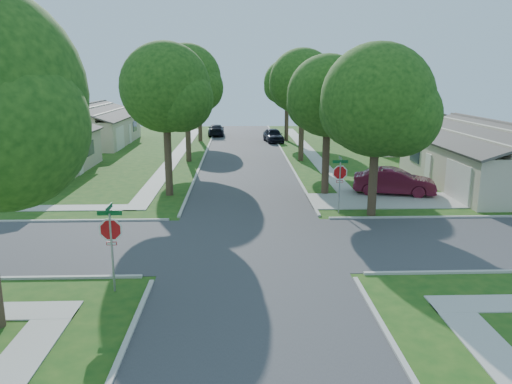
{
  "coord_description": "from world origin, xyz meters",
  "views": [
    {
      "loc": [
        -0.5,
        -20.36,
        7.08
      ],
      "look_at": [
        0.3,
        2.82,
        1.6
      ],
      "focal_mm": 35.0,
      "sensor_mm": 36.0,
      "label": 1
    }
  ],
  "objects_px": {
    "tree_w_near": "(166,92)",
    "car_driveway": "(394,182)",
    "stop_sign_sw": "(111,233)",
    "car_curb_west": "(216,130)",
    "tree_w_mid": "(187,82)",
    "tree_e_mid": "(303,85)",
    "car_curb_east": "(273,135)",
    "tree_e_far": "(288,85)",
    "house_nw_far": "(90,130)",
    "tree_ne_corner": "(378,106)",
    "stop_sign_ne": "(340,175)",
    "tree_w_far": "(200,90)",
    "tree_e_near": "(329,100)",
    "house_ne_near": "(493,162)",
    "house_ne_far": "(404,132)",
    "house_nw_near": "(20,155)"
  },
  "relations": [
    {
      "from": "stop_sign_sw",
      "to": "house_ne_near",
      "type": "height_order",
      "value": "house_ne_near"
    },
    {
      "from": "car_curb_west",
      "to": "tree_ne_corner",
      "type": "bearing_deg",
      "value": 103.58
    },
    {
      "from": "tree_e_near",
      "to": "car_curb_west",
      "type": "xyz_separation_m",
      "value": [
        -7.95,
        29.95,
        -4.98
      ]
    },
    {
      "from": "tree_e_far",
      "to": "car_curb_east",
      "type": "height_order",
      "value": "tree_e_far"
    },
    {
      "from": "tree_e_mid",
      "to": "car_curb_west",
      "type": "xyz_separation_m",
      "value": [
        -7.96,
        17.95,
        -5.59
      ]
    },
    {
      "from": "tree_w_far",
      "to": "tree_e_near",
      "type": "bearing_deg",
      "value": -69.39
    },
    {
      "from": "stop_sign_sw",
      "to": "house_nw_far",
      "type": "height_order",
      "value": "house_nw_far"
    },
    {
      "from": "tree_w_mid",
      "to": "car_curb_west",
      "type": "distance_m",
      "value": 18.93
    },
    {
      "from": "car_curb_east",
      "to": "house_nw_far",
      "type": "bearing_deg",
      "value": 175.25
    },
    {
      "from": "tree_ne_corner",
      "to": "car_driveway",
      "type": "xyz_separation_m",
      "value": [
        2.48,
        4.49,
        -4.8
      ]
    },
    {
      "from": "tree_e_near",
      "to": "tree_w_mid",
      "type": "distance_m",
      "value": 15.26
    },
    {
      "from": "house_ne_near",
      "to": "tree_w_mid",
      "type": "bearing_deg",
      "value": 154.12
    },
    {
      "from": "tree_e_far",
      "to": "house_ne_near",
      "type": "height_order",
      "value": "tree_e_far"
    },
    {
      "from": "tree_e_near",
      "to": "car_driveway",
      "type": "relative_size",
      "value": 1.72
    },
    {
      "from": "stop_sign_sw",
      "to": "tree_w_near",
      "type": "distance_m",
      "value": 14.3
    },
    {
      "from": "house_ne_far",
      "to": "car_curb_east",
      "type": "xyz_separation_m",
      "value": [
        -12.79,
        3.96,
        -0.78
      ]
    },
    {
      "from": "tree_e_near",
      "to": "tree_ne_corner",
      "type": "bearing_deg",
      "value": -71.47
    },
    {
      "from": "tree_w_far",
      "to": "house_ne_far",
      "type": "height_order",
      "value": "tree_w_far"
    },
    {
      "from": "stop_sign_sw",
      "to": "tree_w_mid",
      "type": "xyz_separation_m",
      "value": [
        0.06,
        25.71,
        4.46
      ]
    },
    {
      "from": "tree_e_mid",
      "to": "tree_w_mid",
      "type": "bearing_deg",
      "value": 180.0
    },
    {
      "from": "tree_e_near",
      "to": "tree_w_far",
      "type": "xyz_separation_m",
      "value": [
        -9.4,
        25.0,
        -0.14
      ]
    },
    {
      "from": "tree_w_near",
      "to": "tree_w_far",
      "type": "xyz_separation_m",
      "value": [
        -0.01,
        25.0,
        -0.61
      ]
    },
    {
      "from": "stop_sign_sw",
      "to": "tree_e_near",
      "type": "bearing_deg",
      "value": 55.41
    },
    {
      "from": "stop_sign_ne",
      "to": "tree_e_far",
      "type": "bearing_deg",
      "value": 89.9
    },
    {
      "from": "house_ne_far",
      "to": "tree_e_far",
      "type": "bearing_deg",
      "value": 155.97
    },
    {
      "from": "tree_w_near",
      "to": "tree_e_far",
      "type": "bearing_deg",
      "value": 69.4
    },
    {
      "from": "tree_e_mid",
      "to": "tree_e_far",
      "type": "relative_size",
      "value": 1.06
    },
    {
      "from": "tree_ne_corner",
      "to": "house_nw_far",
      "type": "relative_size",
      "value": 0.64
    },
    {
      "from": "car_curb_west",
      "to": "tree_e_near",
      "type": "bearing_deg",
      "value": 103.07
    },
    {
      "from": "stop_sign_ne",
      "to": "car_driveway",
      "type": "xyz_separation_m",
      "value": [
        4.14,
        4.0,
        -1.24
      ]
    },
    {
      "from": "stop_sign_sw",
      "to": "car_curb_west",
      "type": "height_order",
      "value": "stop_sign_sw"
    },
    {
      "from": "stop_sign_ne",
      "to": "house_ne_near",
      "type": "bearing_deg",
      "value": 29.14
    },
    {
      "from": "tree_e_mid",
      "to": "car_curb_east",
      "type": "xyz_separation_m",
      "value": [
        -1.56,
        11.95,
        -5.52
      ]
    },
    {
      "from": "tree_w_near",
      "to": "tree_w_mid",
      "type": "height_order",
      "value": "tree_w_mid"
    },
    {
      "from": "tree_w_far",
      "to": "house_nw_near",
      "type": "bearing_deg",
      "value": -120.82
    },
    {
      "from": "house_ne_far",
      "to": "house_nw_near",
      "type": "bearing_deg",
      "value": -156.36
    },
    {
      "from": "tree_w_near",
      "to": "car_driveway",
      "type": "distance_m",
      "value": 14.5
    },
    {
      "from": "car_curb_east",
      "to": "tree_w_mid",
      "type": "bearing_deg",
      "value": -130.88
    },
    {
      "from": "tree_w_near",
      "to": "house_ne_near",
      "type": "bearing_deg",
      "value": 5.51
    },
    {
      "from": "house_nw_far",
      "to": "tree_ne_corner",
      "type": "bearing_deg",
      "value": -51.19
    },
    {
      "from": "tree_w_mid",
      "to": "car_curb_east",
      "type": "relative_size",
      "value": 2.22
    },
    {
      "from": "stop_sign_sw",
      "to": "tree_ne_corner",
      "type": "height_order",
      "value": "tree_ne_corner"
    },
    {
      "from": "stop_sign_ne",
      "to": "house_nw_far",
      "type": "xyz_separation_m",
      "value": [
        -20.69,
        27.3,
        -0.51
      ]
    },
    {
      "from": "car_driveway",
      "to": "car_curb_west",
      "type": "bearing_deg",
      "value": 36.68
    },
    {
      "from": "tree_w_far",
      "to": "tree_ne_corner",
      "type": "xyz_separation_m",
      "value": [
        11.01,
        -29.8,
        0.09
      ]
    },
    {
      "from": "house_ne_near",
      "to": "house_ne_far",
      "type": "relative_size",
      "value": 1.0
    },
    {
      "from": "tree_e_near",
      "to": "stop_sign_sw",
      "type": "bearing_deg",
      "value": -124.59
    },
    {
      "from": "car_driveway",
      "to": "house_nw_far",
      "type": "bearing_deg",
      "value": 61.81
    },
    {
      "from": "tree_w_far",
      "to": "car_curb_east",
      "type": "height_order",
      "value": "tree_w_far"
    },
    {
      "from": "stop_sign_ne",
      "to": "tree_w_far",
      "type": "bearing_deg",
      "value": 107.7
    }
  ]
}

